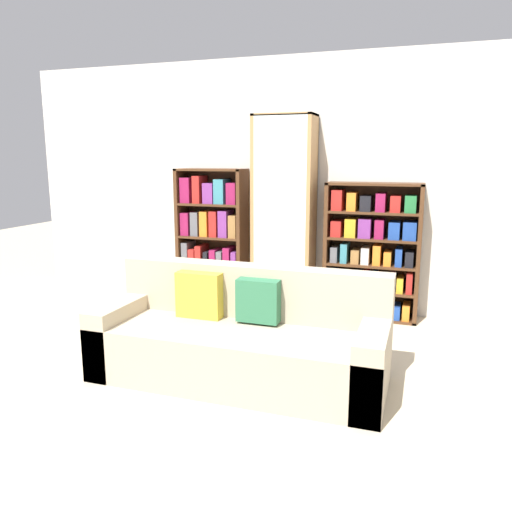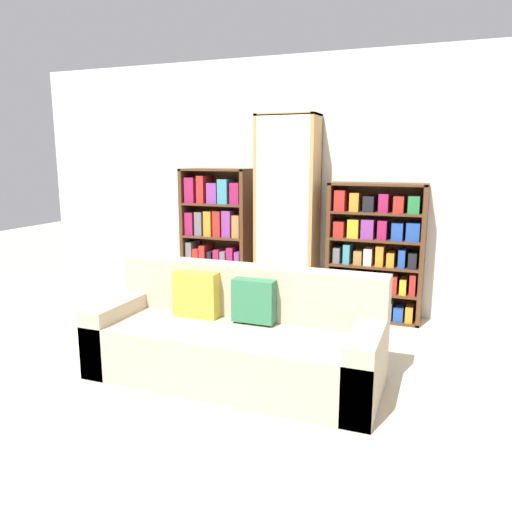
# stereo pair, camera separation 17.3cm
# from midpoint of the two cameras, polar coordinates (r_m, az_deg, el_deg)

# --- Properties ---
(ground_plane) EXTENTS (16.00, 16.00, 0.00)m
(ground_plane) POSITION_cam_midpoint_polar(r_m,az_deg,el_deg) (3.52, -6.38, -16.71)
(ground_plane) COLOR beige
(wall_back) EXTENTS (6.78, 0.06, 2.70)m
(wall_back) POSITION_cam_midpoint_polar(r_m,az_deg,el_deg) (5.49, 4.62, 8.11)
(wall_back) COLOR beige
(wall_back) RESTS_ON ground
(couch) EXTENTS (2.16, 0.81, 0.82)m
(couch) POSITION_cam_midpoint_polar(r_m,az_deg,el_deg) (3.81, -3.15, -9.65)
(couch) COLOR tan
(couch) RESTS_ON ground
(bookshelf_left) EXTENTS (0.78, 0.32, 1.52)m
(bookshelf_left) POSITION_cam_midpoint_polar(r_m,az_deg,el_deg) (5.70, -5.90, 2.12)
(bookshelf_left) COLOR #4C2D19
(bookshelf_left) RESTS_ON ground
(display_cabinet) EXTENTS (0.64, 0.36, 2.08)m
(display_cabinet) POSITION_cam_midpoint_polar(r_m,az_deg,el_deg) (5.35, 2.31, 4.72)
(display_cabinet) COLOR #AD7F4C
(display_cabinet) RESTS_ON ground
(bookshelf_right) EXTENTS (0.96, 0.32, 1.40)m
(bookshelf_right) POSITION_cam_midpoint_polar(r_m,az_deg,el_deg) (5.23, 12.14, 0.29)
(bookshelf_right) COLOR #4C2D19
(bookshelf_right) RESTS_ON ground
(wine_bottle) EXTENTS (0.07, 0.07, 0.41)m
(wine_bottle) POSITION_cam_midpoint_polar(r_m,az_deg,el_deg) (4.55, 7.08, -7.82)
(wine_bottle) COLOR #143819
(wine_bottle) RESTS_ON ground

